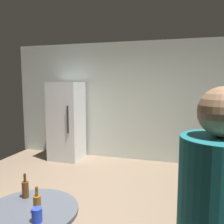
{
  "coord_description": "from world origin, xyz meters",
  "views": [
    {
      "loc": [
        1.46,
        -2.87,
        1.81
      ],
      "look_at": [
        0.37,
        0.7,
        1.34
      ],
      "focal_mm": 39.27,
      "sensor_mm": 36.0,
      "label": 1
    }
  ],
  "objects_px": {
    "beer_bottle_amber": "(37,204)",
    "beer_bottle_brown": "(25,189)",
    "foreground_table": "(31,221)",
    "plastic_cup_blue": "(37,215)",
    "refrigerator": "(66,121)"
  },
  "relations": [
    {
      "from": "beer_bottle_amber",
      "to": "beer_bottle_brown",
      "type": "xyz_separation_m",
      "value": [
        -0.27,
        0.21,
        0.0
      ]
    },
    {
      "from": "foreground_table",
      "to": "plastic_cup_blue",
      "type": "height_order",
      "value": "plastic_cup_blue"
    },
    {
      "from": "refrigerator",
      "to": "beer_bottle_brown",
      "type": "height_order",
      "value": "refrigerator"
    },
    {
      "from": "foreground_table",
      "to": "beer_bottle_amber",
      "type": "relative_size",
      "value": 3.48
    },
    {
      "from": "beer_bottle_amber",
      "to": "plastic_cup_blue",
      "type": "xyz_separation_m",
      "value": [
        0.07,
        -0.1,
        -0.03
      ]
    },
    {
      "from": "beer_bottle_amber",
      "to": "beer_bottle_brown",
      "type": "bearing_deg",
      "value": 141.72
    },
    {
      "from": "beer_bottle_amber",
      "to": "plastic_cup_blue",
      "type": "relative_size",
      "value": 2.09
    },
    {
      "from": "refrigerator",
      "to": "beer_bottle_amber",
      "type": "height_order",
      "value": "refrigerator"
    },
    {
      "from": "beer_bottle_amber",
      "to": "beer_bottle_brown",
      "type": "height_order",
      "value": "same"
    },
    {
      "from": "refrigerator",
      "to": "plastic_cup_blue",
      "type": "relative_size",
      "value": 16.36
    },
    {
      "from": "beer_bottle_amber",
      "to": "plastic_cup_blue",
      "type": "height_order",
      "value": "beer_bottle_amber"
    },
    {
      "from": "foreground_table",
      "to": "beer_bottle_brown",
      "type": "height_order",
      "value": "beer_bottle_brown"
    },
    {
      "from": "refrigerator",
      "to": "foreground_table",
      "type": "xyz_separation_m",
      "value": [
        1.43,
        -3.41,
        -0.27
      ]
    },
    {
      "from": "refrigerator",
      "to": "plastic_cup_blue",
      "type": "xyz_separation_m",
      "value": [
        1.59,
        -3.55,
        -0.11
      ]
    },
    {
      "from": "foreground_table",
      "to": "beer_bottle_brown",
      "type": "bearing_deg",
      "value": 135.37
    }
  ]
}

